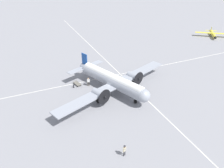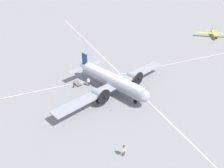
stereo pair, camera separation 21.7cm
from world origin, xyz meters
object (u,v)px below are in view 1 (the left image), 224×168
at_px(crew_foreground, 124,150).
at_px(passenger_boarding, 88,81).
at_px(airliner_main, 113,81).
at_px(light_aircraft_distant, 213,34).
at_px(baggage_cart, 77,84).
at_px(suitcase_near_door, 74,86).
at_px(ramp_agent, 88,80).

distance_m(crew_foreground, passenger_boarding, 19.29).
xyz_separation_m(airliner_main, light_aircraft_distant, (18.21, -44.44, -1.55)).
xyz_separation_m(crew_foreground, light_aircraft_distant, (33.29, -49.68, -0.22)).
bearing_deg(passenger_boarding, airliner_main, -38.79).
distance_m(passenger_boarding, baggage_cart, 2.53).
distance_m(passenger_boarding, light_aircraft_distant, 50.14).
distance_m(airliner_main, suitcase_near_door, 8.40).
distance_m(baggage_cart, light_aircraft_distant, 51.71).
bearing_deg(light_aircraft_distant, crew_foreground, -20.42).
xyz_separation_m(passenger_boarding, suitcase_near_door, (0.53, 2.96, -0.80)).
xyz_separation_m(suitcase_near_door, baggage_cart, (0.81, -0.98, -0.04)).
bearing_deg(passenger_boarding, baggage_cart, 155.64).
height_order(crew_foreground, light_aircraft_distant, light_aircraft_distant).
xyz_separation_m(airliner_main, baggage_cart, (5.48, 5.67, -2.15)).
distance_m(crew_foreground, light_aircraft_distant, 59.81).
distance_m(ramp_agent, light_aircraft_distant, 49.95).
bearing_deg(light_aircraft_distant, suitcase_near_door, -39.41).
distance_m(crew_foreground, ramp_agent, 19.67).
bearing_deg(ramp_agent, suitcase_near_door, -125.35).
distance_m(suitcase_near_door, light_aircraft_distant, 52.86).
bearing_deg(crew_foreground, baggage_cart, -107.76).
height_order(suitcase_near_door, baggage_cart, suitcase_near_door).
bearing_deg(passenger_boarding, suitcase_near_door, 179.46).
xyz_separation_m(airliner_main, passenger_boarding, (4.15, 3.69, -1.32)).
height_order(crew_foreground, baggage_cart, crew_foreground).
relative_size(passenger_boarding, ramp_agent, 1.09).
xyz_separation_m(ramp_agent, suitcase_near_door, (0.16, 3.06, -0.70)).
height_order(passenger_boarding, ramp_agent, passenger_boarding).
relative_size(ramp_agent, light_aircraft_distant, 0.17).
height_order(crew_foreground, suitcase_near_door, crew_foreground).
xyz_separation_m(passenger_boarding, baggage_cart, (1.33, 1.98, -0.84)).
bearing_deg(light_aircraft_distant, passenger_boarding, -37.96).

